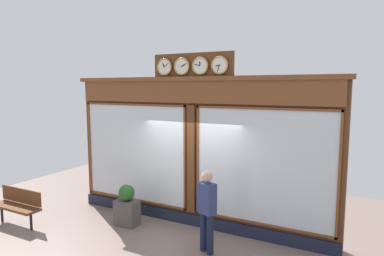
% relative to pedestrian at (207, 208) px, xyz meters
% --- Properties ---
extents(shop_facade, '(6.81, 0.42, 4.10)m').
position_rel_pedestrian_xyz_m(shop_facade, '(0.90, -1.19, 0.87)').
color(shop_facade, '#5B3319').
rests_on(shop_facade, ground_plane).
extents(pedestrian, '(0.42, 0.34, 1.69)m').
position_rel_pedestrian_xyz_m(pedestrian, '(0.00, 0.00, 0.00)').
color(pedestrian, '#191E38').
rests_on(pedestrian, ground_plane).
extents(planter_box, '(0.56, 0.36, 0.62)m').
position_rel_pedestrian_xyz_m(planter_box, '(2.28, -0.32, -0.62)').
color(planter_box, '#4C4742').
rests_on(planter_box, ground_plane).
extents(planter_shrub, '(0.39, 0.39, 0.39)m').
position_rel_pedestrian_xyz_m(planter_shrub, '(2.28, -0.32, -0.12)').
color(planter_shrub, '#285623').
rests_on(planter_shrub, planter_box).
extents(street_bench, '(1.40, 0.40, 0.87)m').
position_rel_pedestrian_xyz_m(street_bench, '(4.65, 0.88, -0.41)').
color(street_bench, '#5B3319').
rests_on(street_bench, ground_plane).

